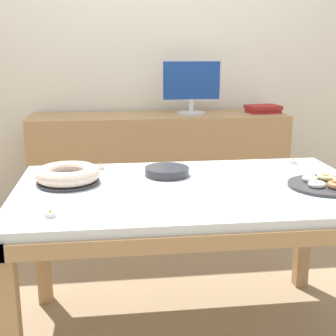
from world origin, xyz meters
name	(u,v)px	position (x,y,z in m)	size (l,w,h in m)	color
ground_plane	(189,336)	(0.00, 0.00, 0.00)	(12.00, 12.00, 0.00)	#997F60
wall_back	(154,53)	(0.00, 1.63, 1.30)	(8.00, 0.10, 2.60)	silver
dining_table	(191,206)	(0.00, 0.00, 0.66)	(1.56, 0.95, 0.75)	silver
sideboard	(159,175)	(0.00, 1.33, 0.44)	(1.80, 0.44, 0.88)	tan
computer_monitor	(191,87)	(0.23, 1.33, 1.07)	(0.42, 0.20, 0.38)	silver
book_stack	(263,109)	(0.76, 1.33, 0.91)	(0.25, 0.20, 0.05)	maroon
cake_chocolate_round	(68,175)	(-0.54, 0.11, 0.79)	(0.28, 0.28, 0.08)	#333338
pastry_platter	(326,184)	(0.58, -0.09, 0.76)	(0.33, 0.33, 0.04)	#333338
plate_stack	(167,171)	(-0.08, 0.19, 0.77)	(0.21, 0.21, 0.04)	#333338
tealight_centre	(50,214)	(-0.57, -0.32, 0.76)	(0.04, 0.04, 0.04)	silver
tealight_near_front	(101,167)	(-0.40, 0.35, 0.76)	(0.04, 0.04, 0.04)	silver
tealight_near_cakes	(293,161)	(0.61, 0.35, 0.76)	(0.04, 0.04, 0.04)	silver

